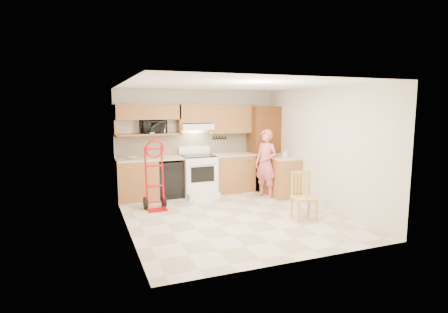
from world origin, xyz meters
TOP-DOWN VIEW (x-y plane):
  - floor at (0.00, 0.00)m, footprint 4.00×4.50m
  - ceiling at (0.00, 0.00)m, footprint 4.00×4.50m
  - wall_back at (0.00, 2.26)m, footprint 4.00×0.02m
  - wall_front at (0.00, -2.26)m, footprint 4.00×0.02m
  - wall_left at (-2.01, 0.00)m, footprint 0.02×4.50m
  - wall_right at (2.01, 0.00)m, footprint 0.02×4.50m
  - backsplash at (0.00, 2.23)m, footprint 3.92×0.03m
  - lower_cab_left at (-1.55, 1.95)m, footprint 0.90×0.60m
  - dishwasher at (-0.80, 1.95)m, footprint 0.60×0.60m
  - lower_cab_right at (0.83, 1.95)m, footprint 1.14×0.60m
  - countertop_left at (-1.25, 1.95)m, footprint 1.50×0.63m
  - countertop_right at (0.83, 1.95)m, footprint 1.14×0.63m
  - cab_return_right at (1.70, 1.15)m, footprint 0.60×1.00m
  - countertop_return at (1.70, 1.15)m, footprint 0.63×1.00m
  - pantry_tall at (1.65, 1.95)m, footprint 0.70×0.60m
  - upper_cab_left at (-1.25, 2.08)m, footprint 1.50×0.33m
  - upper_shelf_mw at (-1.25, 2.08)m, footprint 1.50×0.33m
  - upper_cab_center at (-0.12, 2.08)m, footprint 0.76×0.33m
  - upper_cab_right at (0.83, 2.08)m, footprint 1.14×0.33m
  - range_hood at (-0.12, 2.02)m, footprint 0.76×0.46m
  - knife_strip at (0.55, 2.21)m, footprint 0.40×0.05m
  - microwave at (-1.13, 2.08)m, footprint 0.59×0.43m
  - range at (-0.13, 1.79)m, footprint 0.78×1.02m
  - person at (1.27, 1.09)m, footprint 0.58×0.68m
  - hand_truck at (-1.31, 0.99)m, footprint 0.53×0.48m
  - dining_chair at (1.15, -0.69)m, footprint 0.47×0.50m
  - soap_bottle at (1.70, 0.93)m, footprint 0.12×0.12m
  - bowl at (-1.63, 1.95)m, footprint 0.26×0.26m

SIDE VIEW (x-z plane):
  - floor at x=0.00m, z-range -0.02..0.00m
  - dishwasher at x=-0.80m, z-range 0.00..0.85m
  - dining_chair at x=1.15m, z-range 0.00..0.89m
  - lower_cab_left at x=-1.55m, z-range 0.00..0.90m
  - lower_cab_right at x=0.83m, z-range 0.00..0.90m
  - cab_return_right at x=1.70m, z-range 0.00..0.90m
  - range at x=-0.13m, z-range 0.00..1.14m
  - hand_truck at x=-1.31m, z-range 0.00..1.30m
  - person at x=1.27m, z-range 0.00..1.59m
  - countertop_left at x=-1.25m, z-range 0.90..0.94m
  - countertop_right at x=0.83m, z-range 0.90..0.94m
  - countertop_return at x=1.70m, z-range 0.90..0.94m
  - bowl at x=-1.63m, z-range 0.94..0.99m
  - soap_bottle at x=1.70m, z-range 0.94..1.14m
  - pantry_tall at x=1.65m, z-range 0.00..2.10m
  - backsplash at x=0.00m, z-range 0.92..1.48m
  - knife_strip at x=0.55m, z-range 1.09..1.39m
  - wall_back at x=0.00m, z-range 0.00..2.50m
  - wall_front at x=0.00m, z-range 0.00..2.50m
  - wall_left at x=-2.01m, z-range 0.00..2.50m
  - wall_right at x=2.01m, z-range 0.00..2.50m
  - upper_shelf_mw at x=-1.25m, z-range 1.45..1.49m
  - range_hood at x=-0.12m, z-range 1.56..1.70m
  - microwave at x=-1.13m, z-range 1.49..1.80m
  - upper_cab_right at x=0.83m, z-range 1.45..2.15m
  - upper_cab_center at x=-0.12m, z-range 1.72..2.16m
  - upper_cab_left at x=-1.25m, z-range 1.81..2.15m
  - ceiling at x=0.00m, z-range 2.50..2.52m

